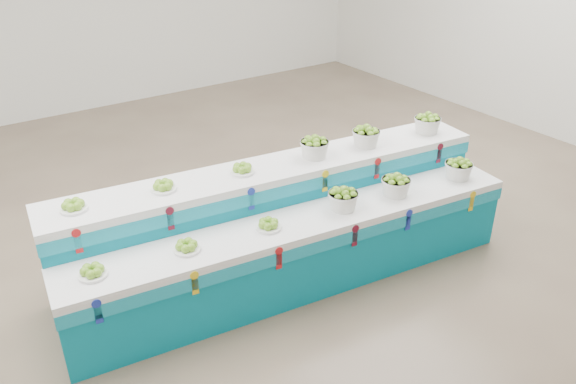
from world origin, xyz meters
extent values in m
plane|color=brown|center=(0.00, 0.00, 0.00)|extent=(10.00, 10.00, 0.00)
cylinder|color=white|center=(-1.95, -0.73, 0.77)|extent=(0.25, 0.25, 0.10)
cylinder|color=white|center=(-1.22, -0.82, 0.77)|extent=(0.25, 0.25, 0.10)
cylinder|color=white|center=(-0.50, -0.91, 0.77)|extent=(0.25, 0.25, 0.10)
cylinder|color=white|center=(-1.88, -0.21, 1.07)|extent=(0.25, 0.25, 0.10)
cylinder|color=white|center=(-1.16, -0.29, 1.07)|extent=(0.25, 0.25, 0.10)
cylinder|color=white|center=(-0.43, -0.38, 1.07)|extent=(0.25, 0.25, 0.10)
camera|label=1|loc=(-2.75, -4.47, 3.31)|focal=36.18mm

